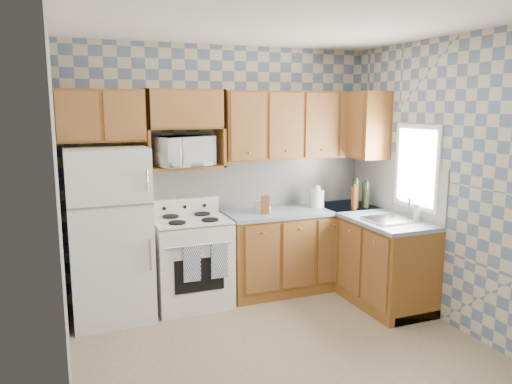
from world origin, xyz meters
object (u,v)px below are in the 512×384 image
Objects in this scene: stove_body at (191,263)px; electric_kettle at (317,199)px; microwave at (183,151)px; refrigerator at (110,234)px.

electric_kettle is at bearing 1.25° from stove_body.
electric_kettle is (1.49, 0.03, 0.57)m from stove_body.
stove_body is 1.60m from electric_kettle.
stove_body is at bearing -178.75° from electric_kettle.
refrigerator is at bearing 170.91° from microwave.
refrigerator reaches higher than stove_body.
microwave is at bearing 104.60° from stove_body.
microwave is (0.78, 0.14, 0.76)m from refrigerator.
electric_kettle is at bearing -22.11° from microwave.
electric_kettle reaches higher than stove_body.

